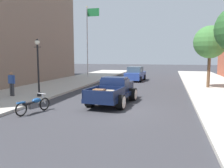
% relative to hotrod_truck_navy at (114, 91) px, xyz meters
% --- Properties ---
extents(ground_plane, '(140.00, 140.00, 0.00)m').
position_rel_hotrod_truck_navy_xyz_m(ground_plane, '(0.12, -1.51, -0.75)').
color(ground_plane, '#333338').
extents(hotrod_truck_navy, '(2.46, 5.04, 1.58)m').
position_rel_hotrod_truck_navy_xyz_m(hotrod_truck_navy, '(0.00, 0.00, 0.00)').
color(hotrod_truck_navy, '#0F1938').
rests_on(hotrod_truck_navy, ground).
extents(motorcycle_parked, '(0.82, 2.05, 0.93)m').
position_rel_hotrod_truck_navy_xyz_m(motorcycle_parked, '(-3.32, -3.50, -0.31)').
color(motorcycle_parked, black).
rests_on(motorcycle_parked, ground).
extents(car_background_blue, '(2.07, 4.40, 1.65)m').
position_rel_hotrod_truck_navy_xyz_m(car_background_blue, '(-0.64, 13.06, 0.01)').
color(car_background_blue, '#284293').
rests_on(car_background_blue, ground).
extents(pedestrian_sidewalk_left, '(0.53, 0.22, 1.65)m').
position_rel_hotrod_truck_navy_xyz_m(pedestrian_sidewalk_left, '(-7.14, -0.14, 0.33)').
color(pedestrian_sidewalk_left, '#333338').
rests_on(pedestrian_sidewalk_left, sidewalk_left).
extents(street_lamp_near, '(0.50, 0.32, 3.85)m').
position_rel_hotrod_truck_navy_xyz_m(street_lamp_near, '(-5.26, 0.17, 1.63)').
color(street_lamp_near, black).
rests_on(street_lamp_near, sidewalk_left).
extents(flagpole, '(1.74, 0.16, 9.16)m').
position_rel_hotrod_truck_navy_xyz_m(flagpole, '(-7.27, 15.67, 5.02)').
color(flagpole, '#B2B2B7').
rests_on(flagpole, sidewalk_left).
extents(street_tree_second, '(2.78, 2.78, 5.28)m').
position_rel_hotrod_truck_navy_xyz_m(street_tree_second, '(6.49, 7.85, 3.27)').
color(street_tree_second, brown).
rests_on(street_tree_second, sidewalk_right).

